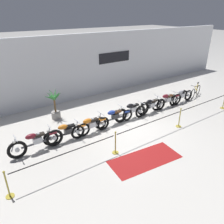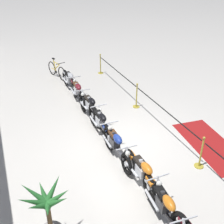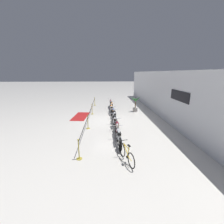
# 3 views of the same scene
# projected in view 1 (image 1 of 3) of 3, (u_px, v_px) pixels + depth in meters

# --- Properties ---
(ground_plane) EXTENTS (120.00, 120.00, 0.00)m
(ground_plane) POSITION_uv_depth(u_px,v_px,m) (130.00, 126.00, 11.46)
(ground_plane) COLOR silver
(back_wall) EXTENTS (28.00, 0.29, 4.20)m
(back_wall) POSITION_uv_depth(u_px,v_px,m) (82.00, 67.00, 14.38)
(back_wall) COLOR white
(back_wall) RESTS_ON ground
(motorcycle_maroon_0) EXTENTS (2.38, 0.62, 0.98)m
(motorcycle_maroon_0) POSITION_uv_depth(u_px,v_px,m) (36.00, 142.00, 9.17)
(motorcycle_maroon_0) COLOR black
(motorcycle_maroon_0) RESTS_ON ground
(motorcycle_orange_1) EXTENTS (2.25, 0.62, 0.93)m
(motorcycle_orange_1) POSITION_uv_depth(u_px,v_px,m) (67.00, 132.00, 9.96)
(motorcycle_orange_1) COLOR black
(motorcycle_orange_1) RESTS_ON ground
(motorcycle_orange_2) EXTENTS (2.12, 0.62, 0.93)m
(motorcycle_orange_2) POSITION_uv_depth(u_px,v_px,m) (91.00, 126.00, 10.51)
(motorcycle_orange_2) COLOR black
(motorcycle_orange_2) RESTS_ON ground
(motorcycle_blue_3) EXTENTS (2.35, 0.62, 0.91)m
(motorcycle_blue_3) POSITION_uv_depth(u_px,v_px,m) (114.00, 117.00, 11.38)
(motorcycle_blue_3) COLOR black
(motorcycle_blue_3) RESTS_ON ground
(motorcycle_black_4) EXTENTS (2.39, 0.62, 0.98)m
(motorcycle_black_4) POSITION_uv_depth(u_px,v_px,m) (132.00, 111.00, 12.00)
(motorcycle_black_4) COLOR black
(motorcycle_black_4) RESTS_ON ground
(motorcycle_black_5) EXTENTS (2.42, 0.62, 0.94)m
(motorcycle_black_5) POSITION_uv_depth(u_px,v_px,m) (151.00, 106.00, 12.63)
(motorcycle_black_5) COLOR black
(motorcycle_black_5) RESTS_ON ground
(motorcycle_maroon_6) EXTENTS (2.40, 0.62, 0.94)m
(motorcycle_maroon_6) POSITION_uv_depth(u_px,v_px,m) (167.00, 100.00, 13.41)
(motorcycle_maroon_6) COLOR black
(motorcycle_maroon_6) RESTS_ON ground
(motorcycle_silver_7) EXTENTS (2.19, 0.62, 0.94)m
(motorcycle_silver_7) POSITION_uv_depth(u_px,v_px,m) (181.00, 96.00, 14.06)
(motorcycle_silver_7) COLOR black
(motorcycle_silver_7) RESTS_ON ground
(bicycle) EXTENTS (1.67, 0.62, 0.96)m
(bicycle) POSITION_uv_depth(u_px,v_px,m) (196.00, 91.00, 15.16)
(bicycle) COLOR black
(bicycle) RESTS_ON ground
(potted_palm_left_of_row) EXTENTS (0.96, 1.04, 1.69)m
(potted_palm_left_of_row) POSITION_uv_depth(u_px,v_px,m) (55.00, 105.00, 11.90)
(potted_palm_left_of_row) COLOR gray
(potted_palm_left_of_row) RESTS_ON ground
(stanchion_far_left) EXTENTS (12.42, 0.28, 1.05)m
(stanchion_far_left) POSITION_uv_depth(u_px,v_px,m) (125.00, 134.00, 9.22)
(stanchion_far_left) COLOR gold
(stanchion_far_left) RESTS_ON ground
(stanchion_mid_left) EXTENTS (0.28, 0.28, 1.05)m
(stanchion_mid_left) POSITION_uv_depth(u_px,v_px,m) (115.00, 146.00, 9.14)
(stanchion_mid_left) COLOR gold
(stanchion_mid_left) RESTS_ON ground
(stanchion_mid_right) EXTENTS (0.28, 0.28, 1.05)m
(stanchion_mid_right) POSITION_uv_depth(u_px,v_px,m) (179.00, 120.00, 11.23)
(stanchion_mid_right) COLOR gold
(stanchion_mid_right) RESTS_ON ground
(stanchion_far_right) EXTENTS (0.28, 0.28, 1.05)m
(stanchion_far_right) POSITION_uv_depth(u_px,v_px,m) (224.00, 103.00, 13.34)
(stanchion_far_right) COLOR gold
(stanchion_far_right) RESTS_ON ground
(floor_banner) EXTENTS (3.07, 1.58, 0.01)m
(floor_banner) POSITION_uv_depth(u_px,v_px,m) (145.00, 159.00, 8.89)
(floor_banner) COLOR maroon
(floor_banner) RESTS_ON ground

